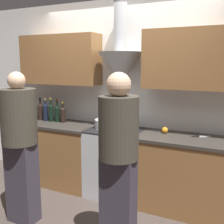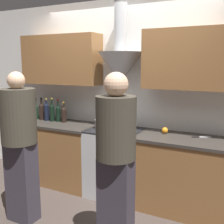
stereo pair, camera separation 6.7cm
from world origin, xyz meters
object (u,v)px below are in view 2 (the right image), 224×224
wine_bottle_0 (31,110)px  mixing_bowl (125,129)px  orange_fruit (165,130)px  wine_bottle_2 (42,111)px  wine_bottle_5 (58,113)px  wine_bottle_6 (64,114)px  stove_range (115,162)px  wine_bottle_1 (36,111)px  person_foreground_left (20,142)px  person_foreground_right (116,160)px  stock_pot (105,124)px  wine_bottle_3 (47,111)px  wine_bottle_4 (52,112)px

wine_bottle_0 → mixing_bowl: 1.66m
orange_fruit → wine_bottle_2: bearing=-179.1°
wine_bottle_0 → wine_bottle_5: (0.51, 0.02, 0.00)m
wine_bottle_6 → orange_fruit: 1.52m
stove_range → wine_bottle_2: wine_bottle_2 is taller
wine_bottle_0 → mixing_bowl: size_ratio=1.47×
wine_bottle_1 → orange_fruit: (2.03, 0.04, -0.09)m
wine_bottle_5 → person_foreground_left: size_ratio=0.20×
person_foreground_right → stove_range: bearing=116.5°
wine_bottle_1 → mixing_bowl: bearing=-3.5°
wine_bottle_2 → orange_fruit: wine_bottle_2 is taller
wine_bottle_1 → wine_bottle_5: (0.42, 0.01, 0.00)m
wine_bottle_5 → wine_bottle_6: wine_bottle_5 is taller
wine_bottle_2 → wine_bottle_5: wine_bottle_2 is taller
wine_bottle_2 → stock_pot: (1.14, -0.07, -0.08)m
wine_bottle_5 → person_foreground_left: 1.16m
person_foreground_right → mixing_bowl: bearing=110.5°
stove_range → wine_bottle_1: 1.52m
wine_bottle_1 → person_foreground_left: 1.33m
stove_range → wine_bottle_1: (-1.40, 0.06, 0.57)m
stock_pot → mixing_bowl: (0.31, -0.04, -0.03)m
stove_range → wine_bottle_6: 1.05m
wine_bottle_0 → orange_fruit: wine_bottle_0 is taller
stove_range → wine_bottle_5: (-0.99, 0.07, 0.58)m
stock_pot → mixing_bowl: size_ratio=1.26×
wine_bottle_5 → person_foreground_right: (1.55, -1.20, -0.10)m
wine_bottle_5 → stock_pot: bearing=-5.0°
wine_bottle_2 → wine_bottle_3: (0.11, -0.02, 0.00)m
mixing_bowl → orange_fruit: bearing=16.0°
person_foreground_right → stock_pot: bearing=122.5°
wine_bottle_2 → stock_pot: 1.15m
orange_fruit → stove_range: bearing=-171.0°
wine_bottle_6 → mixing_bowl: bearing=-6.0°
wine_bottle_1 → wine_bottle_6: bearing=1.5°
wine_bottle_1 → orange_fruit: size_ratio=4.27×
stock_pot → wine_bottle_4: bearing=176.8°
wine_bottle_1 → wine_bottle_4: bearing=-1.1°
wine_bottle_1 → wine_bottle_5: 0.42m
wine_bottle_4 → person_foreground_right: 2.02m
wine_bottle_0 → wine_bottle_6: 0.61m
mixing_bowl → person_foreground_right: (0.41, -1.09, 0.00)m
wine_bottle_6 → wine_bottle_4: bearing=-174.3°
wine_bottle_0 → wine_bottle_1: 0.09m
wine_bottle_6 → wine_bottle_3: bearing=-176.6°
stove_range → wine_bottle_4: size_ratio=2.55×
person_foreground_right → wine_bottle_5: bearing=142.3°
wine_bottle_4 → person_foreground_left: size_ratio=0.21×
wine_bottle_0 → wine_bottle_4: size_ratio=0.91×
wine_bottle_0 → wine_bottle_4: (0.41, -0.00, 0.01)m
wine_bottle_2 → wine_bottle_3: bearing=-8.2°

